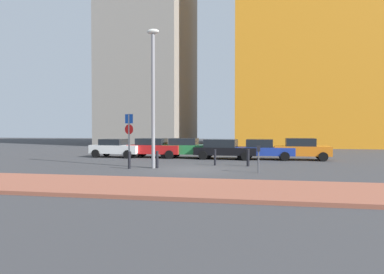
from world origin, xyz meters
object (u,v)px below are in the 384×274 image
at_px(parking_meter, 258,155).
at_px(traffic_bollard_mid, 248,158).
at_px(parked_car_red, 154,147).
at_px(street_lamp, 153,88).
at_px(parked_car_black, 225,149).
at_px(traffic_bollard_edge, 215,157).
at_px(parked_car_white, 116,148).
at_px(parked_car_blue, 262,149).
at_px(parked_car_orange, 302,149).
at_px(traffic_bollard_far, 157,160).
at_px(parking_sign_post, 129,133).
at_px(parked_car_green, 187,148).
at_px(traffic_bollard_near, 129,160).

height_order(parking_meter, traffic_bollard_mid, parking_meter).
xyz_separation_m(parked_car_red, parking_meter, (8.09, -8.43, 0.11)).
bearing_deg(street_lamp, traffic_bollard_mid, 21.96).
distance_m(parked_car_black, traffic_bollard_edge, 4.72).
height_order(parked_car_white, parked_car_blue, parked_car_blue).
height_order(parked_car_orange, traffic_bollard_far, parked_car_orange).
distance_m(parked_car_red, parking_sign_post, 6.78).
bearing_deg(traffic_bollard_mid, parked_car_green, 132.45).
bearing_deg(parked_car_green, traffic_bollard_far, -91.28).
xyz_separation_m(parked_car_white, traffic_bollard_mid, (10.52, -4.94, -0.23)).
height_order(parked_car_white, traffic_bollard_edge, parked_car_white).
bearing_deg(parked_car_green, traffic_bollard_mid, -47.55).
bearing_deg(traffic_bollard_far, parked_car_orange, 39.40).
xyz_separation_m(parked_car_red, traffic_bollard_mid, (7.43, -5.22, -0.27)).
height_order(street_lamp, traffic_bollard_edge, street_lamp).
xyz_separation_m(parked_car_black, traffic_bollard_edge, (-0.10, -4.71, -0.28)).
height_order(parked_car_white, parking_meter, parked_car_white).
bearing_deg(street_lamp, parked_car_orange, 39.13).
relative_size(parked_car_green, street_lamp, 0.58).
bearing_deg(traffic_bollard_mid, parked_car_white, 154.85).
relative_size(parked_car_red, traffic_bollard_far, 4.31).
xyz_separation_m(parked_car_white, traffic_bollard_near, (3.99, -7.55, -0.26)).
bearing_deg(parked_car_black, parked_car_green, 170.57).
relative_size(traffic_bollard_near, traffic_bollard_far, 0.99).
xyz_separation_m(parked_car_red, traffic_bollard_near, (0.90, -7.83, -0.30)).
xyz_separation_m(street_lamp, traffic_bollard_near, (-1.26, -0.49, -4.11)).
bearing_deg(traffic_bollard_near, parking_meter, -4.77).
bearing_deg(parked_car_green, parked_car_white, -175.68).
height_order(parked_car_black, traffic_bollard_edge, parked_car_black).
bearing_deg(street_lamp, parking_meter, -10.38).
height_order(parked_car_white, traffic_bollard_far, parked_car_white).
height_order(parked_car_white, traffic_bollard_mid, parked_car_white).
height_order(parked_car_green, traffic_bollard_far, parked_car_green).
bearing_deg(traffic_bollard_far, parked_car_white, 128.02).
distance_m(street_lamp, traffic_bollard_far, 4.11).
bearing_deg(parking_meter, parked_car_blue, 88.69).
xyz_separation_m(parked_car_blue, parking_sign_post, (-7.83, -6.48, 1.24)).
relative_size(parked_car_black, parking_sign_post, 1.48).
height_order(parked_car_black, traffic_bollard_near, parked_car_black).
bearing_deg(parked_car_red, street_lamp, -73.59).
relative_size(parked_car_red, parking_meter, 3.07).
bearing_deg(parked_car_orange, parked_car_blue, -178.91).
distance_m(parked_car_orange, traffic_bollard_near, 12.74).
bearing_deg(parked_car_green, parking_sign_post, -107.02).
height_order(parked_car_orange, street_lamp, street_lamp).
bearing_deg(parked_car_red, parking_sign_post, -86.16).
xyz_separation_m(parking_sign_post, traffic_bollard_edge, (4.97, 1.60, -1.50)).
bearing_deg(parked_car_white, parking_meter, -36.11).
xyz_separation_m(parked_car_black, parking_sign_post, (-5.07, -6.30, 1.22)).
distance_m(parking_sign_post, traffic_bollard_edge, 5.43).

